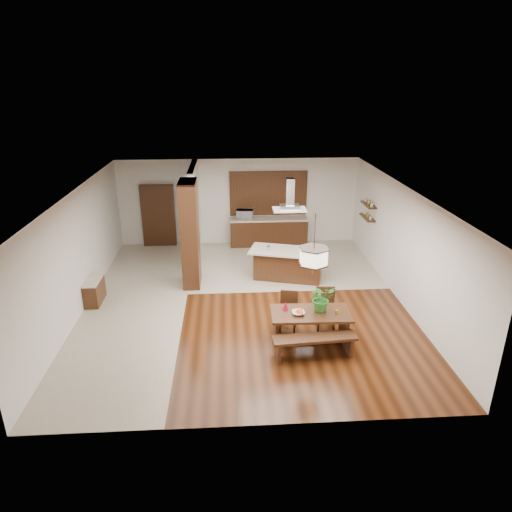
{
  "coord_description": "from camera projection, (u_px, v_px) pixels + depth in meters",
  "views": [
    {
      "loc": [
        -0.38,
        -10.5,
        5.4
      ],
      "look_at": [
        0.3,
        0.0,
        1.25
      ],
      "focal_mm": 32.0,
      "sensor_mm": 36.0,
      "label": 1
    }
  ],
  "objects": [
    {
      "name": "range_hood",
      "position": [
        290.0,
        194.0,
        12.16
      ],
      "size": [
        0.9,
        0.55,
        0.87
      ],
      "primitive_type": null,
      "color": "silver",
      "rests_on": "room_shell"
    },
    {
      "name": "gold_ornament",
      "position": [
        337.0,
        312.0,
        9.63
      ],
      "size": [
        0.09,
        0.09,
        0.1
      ],
      "primitive_type": "cylinder",
      "rotation": [
        0.0,
        0.0,
        -0.41
      ],
      "color": "gold",
      "rests_on": "dining_table"
    },
    {
      "name": "tile_hallway",
      "position": [
        136.0,
        304.0,
        11.58
      ],
      "size": [
        2.5,
        9.0,
        0.01
      ],
      "primitive_type": "cube",
      "color": "#BCB29D",
      "rests_on": "ground"
    },
    {
      "name": "pendant_lantern",
      "position": [
        314.0,
        245.0,
        9.16
      ],
      "size": [
        0.64,
        0.64,
        1.31
      ],
      "primitive_type": null,
      "color": "beige",
      "rests_on": "room_shell"
    },
    {
      "name": "foliage_plant",
      "position": [
        321.0,
        298.0,
        9.7
      ],
      "size": [
        0.63,
        0.58,
        0.59
      ],
      "primitive_type": "imported",
      "rotation": [
        0.0,
        0.0,
        0.26
      ],
      "color": "#2A7226",
      "rests_on": "dining_table"
    },
    {
      "name": "soffit_band",
      "position": [
        243.0,
        192.0,
        10.69
      ],
      "size": [
        8.0,
        9.0,
        0.02
      ],
      "primitive_type": "cube",
      "color": "#3B200E",
      "rests_on": "room_shell"
    },
    {
      "name": "island_cup",
      "position": [
        303.0,
        250.0,
        12.63
      ],
      "size": [
        0.14,
        0.14,
        0.09
      ],
      "primitive_type": "imported",
      "rotation": [
        0.0,
        0.0,
        0.31
      ],
      "color": "silver",
      "rests_on": "kitchen_island"
    },
    {
      "name": "dining_chair_right",
      "position": [
        326.0,
        310.0,
        10.31
      ],
      "size": [
        0.46,
        0.46,
        0.97
      ],
      "primitive_type": null,
      "rotation": [
        0.0,
        0.0,
        -0.08
      ],
      "color": "black",
      "rests_on": "ground"
    },
    {
      "name": "napkin_cone",
      "position": [
        285.0,
        306.0,
        9.8
      ],
      "size": [
        0.17,
        0.17,
        0.2
      ],
      "primitive_type": "cone",
      "rotation": [
        0.0,
        0.0,
        -0.37
      ],
      "color": "#A70B22",
      "rests_on": "dining_table"
    },
    {
      "name": "shelf_lower",
      "position": [
        367.0,
        217.0,
        13.88
      ],
      "size": [
        0.26,
        0.9,
        0.04
      ],
      "primitive_type": "cube",
      "color": "black",
      "rests_on": "room_shell"
    },
    {
      "name": "rear_counter",
      "position": [
        269.0,
        232.0,
        15.53
      ],
      "size": [
        2.6,
        0.62,
        0.95
      ],
      "color": "black",
      "rests_on": "ground"
    },
    {
      "name": "room_shell",
      "position": [
        244.0,
        225.0,
        10.99
      ],
      "size": [
        9.0,
        9.04,
        2.92
      ],
      "color": "#341809",
      "rests_on": "ground"
    },
    {
      "name": "hallway_console",
      "position": [
        94.0,
        291.0,
        11.59
      ],
      "size": [
        0.37,
        0.88,
        0.63
      ],
      "primitive_type": "cube",
      "color": "black",
      "rests_on": "ground"
    },
    {
      "name": "kitchen_window",
      "position": [
        268.0,
        193.0,
        15.3
      ],
      "size": [
        2.6,
        0.08,
        1.5
      ],
      "primitive_type": "cube",
      "color": "brown",
      "rests_on": "room_shell"
    },
    {
      "name": "kitchen_island",
      "position": [
        288.0,
        264.0,
        12.9
      ],
      "size": [
        2.32,
        1.48,
        0.89
      ],
      "rotation": [
        0.0,
        0.0,
        -0.28
      ],
      "color": "black",
      "rests_on": "ground"
    },
    {
      "name": "dining_table",
      "position": [
        310.0,
        320.0,
        9.8
      ],
      "size": [
        1.72,
        0.9,
        0.71
      ],
      "rotation": [
        0.0,
        0.0,
        -0.03
      ],
      "color": "black",
      "rests_on": "ground"
    },
    {
      "name": "tile_kitchen",
      "position": [
        281.0,
        263.0,
        14.14
      ],
      "size": [
        5.5,
        4.0,
        0.01
      ],
      "primitive_type": "cube",
      "color": "#BCB29D",
      "rests_on": "ground"
    },
    {
      "name": "shelf_upper",
      "position": [
        369.0,
        205.0,
        13.73
      ],
      "size": [
        0.26,
        0.9,
        0.04
      ],
      "primitive_type": "cube",
      "color": "black",
      "rests_on": "room_shell"
    },
    {
      "name": "hallway_doorway",
      "position": [
        158.0,
        216.0,
        15.28
      ],
      "size": [
        1.1,
        0.2,
        2.1
      ],
      "primitive_type": "cube",
      "color": "black",
      "rests_on": "ground"
    },
    {
      "name": "dining_chair_left",
      "position": [
        288.0,
        312.0,
        10.29
      ],
      "size": [
        0.47,
        0.47,
        0.9
      ],
      "primitive_type": null,
      "rotation": [
        0.0,
        0.0,
        -0.21
      ],
      "color": "black",
      "rests_on": "ground"
    },
    {
      "name": "microwave",
      "position": [
        245.0,
        214.0,
        15.29
      ],
      "size": [
        0.58,
        0.43,
        0.3
      ],
      "primitive_type": "imported",
      "rotation": [
        0.0,
        0.0,
        -0.12
      ],
      "color": "silver",
      "rests_on": "rear_counter"
    },
    {
      "name": "fruit_bowl",
      "position": [
        298.0,
        313.0,
        9.64
      ],
      "size": [
        0.28,
        0.28,
        0.07
      ],
      "primitive_type": "imported",
      "rotation": [
        0.0,
        0.0,
        -0.03
      ],
      "color": "beige",
      "rests_on": "dining_table"
    },
    {
      "name": "partition_stub",
      "position": [
        195.0,
        213.0,
        14.19
      ],
      "size": [
        0.18,
        2.4,
        2.9
      ],
      "primitive_type": "cube",
      "color": "silver",
      "rests_on": "ground"
    },
    {
      "name": "partition_pier",
      "position": [
        190.0,
        234.0,
        12.24
      ],
      "size": [
        0.45,
        1.0,
        2.9
      ],
      "primitive_type": "cube",
      "color": "black",
      "rests_on": "ground"
    },
    {
      "name": "dining_bench",
      "position": [
        314.0,
        347.0,
        9.33
      ],
      "size": [
        1.75,
        0.51,
        0.48
      ],
      "primitive_type": null,
      "rotation": [
        0.0,
        0.0,
        0.08
      ],
      "color": "black",
      "rests_on": "ground"
    }
  ]
}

